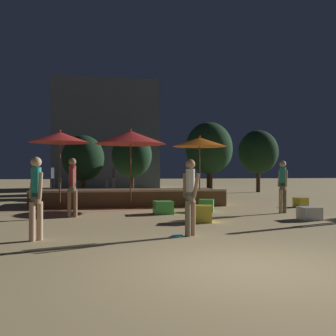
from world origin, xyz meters
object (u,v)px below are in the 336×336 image
cube_seat_5 (309,213)px  bistro_chair_1 (54,176)px  background_tree_3 (132,155)px  cube_seat_1 (206,205)px  person_3 (72,184)px  patio_umbrella_1 (131,138)px  person_2 (36,194)px  cube_seat_2 (301,202)px  person_0 (190,194)px  patio_umbrella_0 (200,142)px  person_1 (283,184)px  patio_umbrella_2 (60,137)px  background_tree_2 (258,152)px  frisbee_disc (177,236)px  background_tree_0 (210,150)px  cube_seat_4 (202,214)px  background_tree_1 (83,158)px  cube_seat_0 (163,207)px  background_tree_4 (209,148)px  bistro_chair_0 (112,176)px

cube_seat_5 → bistro_chair_1: 9.80m
background_tree_3 → cube_seat_1: bearing=-81.1°
person_3 → background_tree_3: size_ratio=0.47×
patio_umbrella_1 → person_2: bearing=-110.7°
person_3 → cube_seat_2: bearing=2.7°
patio_umbrella_1 → cube_seat_2: 7.40m
person_0 → person_3: 4.90m
patio_umbrella_0 → cube_seat_5: size_ratio=4.95×
person_1 → person_0: bearing=-151.3°
cube_seat_1 → background_tree_3: (-1.91, 12.22, 2.29)m
patio_umbrella_2 → background_tree_2: 15.43m
person_0 → frisbee_disc: size_ratio=6.48×
frisbee_disc → cube_seat_5: bearing=26.2°
patio_umbrella_1 → patio_umbrella_2: (-2.68, -0.03, -0.04)m
bistro_chair_1 → cube_seat_5: bearing=-110.5°
background_tree_0 → cube_seat_5: bearing=-91.3°
background_tree_2 → patio_umbrella_1: bearing=-134.1°
person_3 → frisbee_disc: 4.88m
patio_umbrella_0 → cube_seat_4: bearing=-103.2°
patio_umbrella_0 → patio_umbrella_1: bearing=-171.0°
cube_seat_5 → background_tree_1: size_ratio=0.17×
patio_umbrella_2 → cube_seat_5: size_ratio=5.09×
cube_seat_4 → cube_seat_1: bearing=72.3°
person_0 → person_2: size_ratio=0.98×
cube_seat_0 → background_tree_0: 11.00m
cube_seat_2 → person_0: 8.40m
patio_umbrella_2 → background_tree_1: bearing=86.0°
patio_umbrella_1 → background_tree_4: background_tree_4 is taller
patio_umbrella_2 → frisbee_disc: patio_umbrella_2 is taller
background_tree_4 → person_0: bearing=-107.2°
patio_umbrella_1 → background_tree_2: size_ratio=0.73×
person_2 → background_tree_3: 17.44m
cube_seat_0 → background_tree_0: bearing=65.6°
patio_umbrella_1 → cube_seat_4: bearing=-66.2°
cube_seat_2 → person_3: person_3 is taller
cube_seat_0 → cube_seat_1: bearing=14.7°
bistro_chair_0 → frisbee_disc: bistro_chair_0 is taller
person_2 → background_tree_2: bearing=14.9°
background_tree_4 → background_tree_0: bearing=-65.2°
bistro_chair_1 → background_tree_2: size_ratio=0.21×
patio_umbrella_0 → background_tree_0: bearing=71.0°
person_0 → frisbee_disc: person_0 is taller
person_0 → frisbee_disc: 0.99m
patio_umbrella_1 → background_tree_1: background_tree_1 is taller
cube_seat_5 → person_1: size_ratio=0.32×
person_2 → person_3: person_3 is taller
cube_seat_4 → person_2: (-4.23, -2.24, 0.74)m
cube_seat_0 → background_tree_4: 11.11m
cube_seat_1 → cube_seat_5: (2.49, -2.68, -0.03)m
cube_seat_4 → bistro_chair_0: bistro_chair_0 is taller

